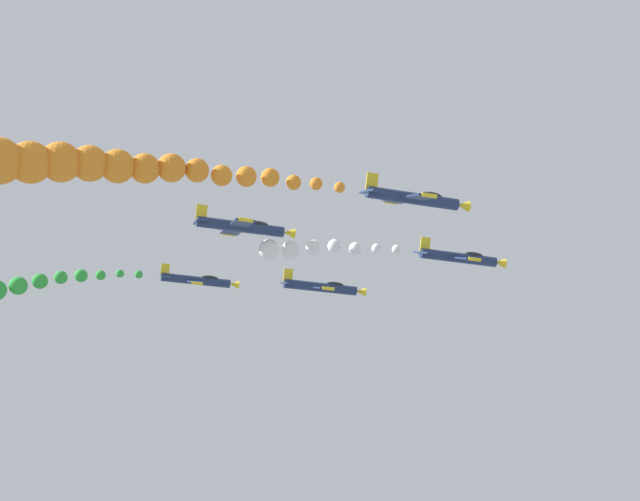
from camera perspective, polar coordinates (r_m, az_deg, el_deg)
airplane_lead at (r=88.19m, az=10.03°, el=-0.51°), size 8.95×10.35×4.04m
smoke_trail_lead at (r=82.38m, az=-1.10°, el=0.13°), size 2.72×15.34×2.86m
airplane_left_inner at (r=94.73m, az=0.13°, el=-2.65°), size 9.08×10.35×3.68m
airplane_right_inner at (r=73.42m, az=6.81°, el=3.75°), size 9.01×10.35×3.90m
smoke_trail_right_inner at (r=64.99m, az=-16.01°, el=5.91°), size 5.54×30.09×6.05m
airplane_left_outer at (r=81.14m, az=-5.61°, el=1.71°), size 9.35×10.35×3.19m
airplane_right_outer at (r=104.82m, az=-8.82°, el=-2.13°), size 8.90×10.35×4.18m
smoke_trail_right_outer at (r=101.24m, az=-21.97°, el=-2.79°), size 4.38×22.97×9.13m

